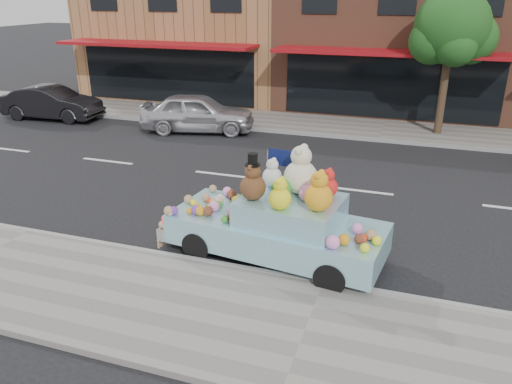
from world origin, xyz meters
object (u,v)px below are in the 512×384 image
at_px(street_tree, 452,33).
at_px(car_dark, 52,103).
at_px(art_car, 278,221).
at_px(car_silver, 198,113).

distance_m(street_tree, car_dark, 15.93).
xyz_separation_m(car_dark, art_car, (12.32, -8.35, 0.13)).
bearing_deg(car_dark, car_silver, -92.79).
xyz_separation_m(street_tree, car_dark, (-15.46, -2.41, -3.00)).
height_order(car_dark, art_car, art_car).
bearing_deg(art_car, street_tree, 80.89).
bearing_deg(car_silver, art_car, -159.84).
bearing_deg(car_dark, art_car, -127.92).
distance_m(street_tree, car_silver, 9.56).
relative_size(car_dark, art_car, 0.90).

